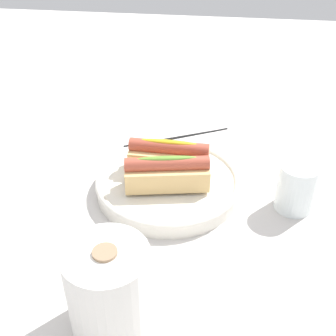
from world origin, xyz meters
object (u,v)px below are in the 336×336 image
at_px(water_glass, 296,189).
at_px(paper_towel_roll, 109,289).
at_px(serving_bowl, 168,183).
at_px(chopstick_far, 184,136).
at_px(chopstick_near, 171,138).
at_px(hotdog_front, 169,156).
at_px(hotdog_back, 167,173).

distance_m(water_glass, paper_towel_roll, 0.39).
bearing_deg(paper_towel_roll, serving_bowl, -96.74).
distance_m(water_glass, chopstick_far, 0.32).
bearing_deg(paper_towel_roll, chopstick_near, -91.79).
relative_size(water_glass, paper_towel_roll, 0.67).
relative_size(serving_bowl, hotdog_front, 1.81).
distance_m(hotdog_back, chopstick_far, 0.24).
relative_size(hotdog_back, paper_towel_roll, 1.17).
height_order(hotdog_back, paper_towel_roll, paper_towel_roll).
bearing_deg(serving_bowl, hotdog_back, 93.97).
xyz_separation_m(serving_bowl, chopstick_far, (-0.01, -0.21, -0.01)).
distance_m(hotdog_front, hotdog_back, 0.06).
height_order(serving_bowl, hotdog_front, hotdog_front).
bearing_deg(chopstick_near, hotdog_back, 69.59).
bearing_deg(hotdog_back, serving_bowl, -86.03).
xyz_separation_m(hotdog_front, hotdog_back, (-0.00, 0.05, 0.00)).
bearing_deg(chopstick_far, hotdog_front, 58.37).
xyz_separation_m(chopstick_near, chopstick_far, (-0.03, -0.01, 0.00)).
bearing_deg(hotdog_back, paper_towel_roll, 82.19).
distance_m(serving_bowl, chopstick_far, 0.21).
bearing_deg(hotdog_back, hotdog_front, -86.03).
bearing_deg(serving_bowl, paper_towel_roll, 83.26).
bearing_deg(hotdog_front, chopstick_near, -83.77).
xyz_separation_m(serving_bowl, hotdog_front, (0.00, -0.03, 0.04)).
height_order(hotdog_front, water_glass, hotdog_front).
bearing_deg(paper_towel_roll, hotdog_front, -95.85).
distance_m(serving_bowl, paper_towel_roll, 0.31).
bearing_deg(hotdog_front, chopstick_far, -93.83).
relative_size(serving_bowl, water_glass, 3.04).
distance_m(hotdog_front, paper_towel_roll, 0.33).
distance_m(paper_towel_roll, chopstick_far, 0.51).
relative_size(serving_bowl, hotdog_back, 1.75).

